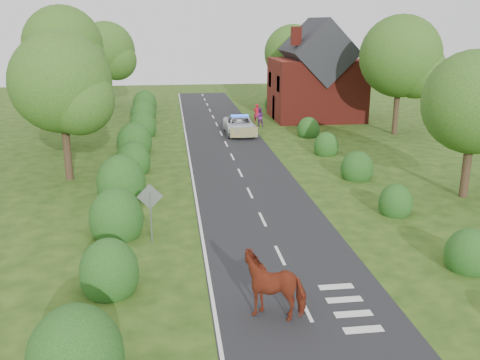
{
  "coord_description": "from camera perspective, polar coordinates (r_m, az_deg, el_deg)",
  "views": [
    {
      "loc": [
        -4.04,
        -18.84,
        8.8
      ],
      "look_at": [
        -0.76,
        6.2,
        1.3
      ],
      "focal_mm": 40.0,
      "sensor_mm": 36.0,
      "label": 1
    }
  ],
  "objects": [
    {
      "name": "road",
      "position": [
        35.2,
        -0.63,
        2.08
      ],
      "size": [
        6.0,
        70.0,
        0.02
      ],
      "primitive_type": "cube",
      "color": "black",
      "rests_on": "ground"
    },
    {
      "name": "house",
      "position": [
        50.92,
        8.14,
        10.73
      ],
      "size": [
        8.0,
        7.4,
        9.17
      ],
      "color": "maroon",
      "rests_on": "ground"
    },
    {
      "name": "tree_left_d",
      "position": [
        59.1,
        -13.82,
        13.02
      ],
      "size": [
        6.15,
        6.0,
        8.89
      ],
      "color": "#332316",
      "rests_on": "ground"
    },
    {
      "name": "tree_right_b",
      "position": [
        44.71,
        17.16,
        12.16
      ],
      "size": [
        6.56,
        6.4,
        9.4
      ],
      "color": "#332316",
      "rests_on": "ground"
    },
    {
      "name": "tree_left_b",
      "position": [
        39.54,
        -18.23,
        10.28
      ],
      "size": [
        5.74,
        5.6,
        8.07
      ],
      "color": "#332316",
      "rests_on": "ground"
    },
    {
      "name": "hedgerow_right",
      "position": [
        32.93,
        11.65,
        1.69
      ],
      "size": [
        2.1,
        45.78,
        2.1
      ],
      "color": "#143D13",
      "rests_on": "ground"
    },
    {
      "name": "road_sign",
      "position": [
        22.05,
        -9.55,
        -2.61
      ],
      "size": [
        1.06,
        0.08,
        2.53
      ],
      "color": "gray",
      "rests_on": "ground"
    },
    {
      "name": "pedestrian_purple",
      "position": [
        46.83,
        2.07,
        6.72
      ],
      "size": [
        0.82,
        0.65,
        1.64
      ],
      "primitive_type": "imported",
      "rotation": [
        0.0,
        0.0,
        3.17
      ],
      "color": "#6A2675",
      "rests_on": "ground"
    },
    {
      "name": "police_van",
      "position": [
        43.59,
        -0.04,
        5.86
      ],
      "size": [
        2.39,
        5.21,
        1.58
      ],
      "rotation": [
        0.0,
        0.0,
        0.0
      ],
      "color": "silver",
      "rests_on": "ground"
    },
    {
      "name": "pedestrian_red",
      "position": [
        48.86,
        1.8,
        7.15
      ],
      "size": [
        0.62,
        0.42,
        1.66
      ],
      "primitive_type": "imported",
      "rotation": [
        0.0,
        0.0,
        3.18
      ],
      "color": "red",
      "rests_on": "ground"
    },
    {
      "name": "tree_right_a",
      "position": [
        29.33,
        24.22,
        7.15
      ],
      "size": [
        5.33,
        5.2,
        7.56
      ],
      "color": "#332316",
      "rests_on": "ground"
    },
    {
      "name": "road_markings",
      "position": [
        33.05,
        -2.95,
        1.12
      ],
      "size": [
        4.96,
        70.0,
        0.01
      ],
      "color": "white",
      "rests_on": "road"
    },
    {
      "name": "tree_left_c",
      "position": [
        49.48,
        -18.01,
        13.13
      ],
      "size": [
        6.97,
        6.8,
        10.22
      ],
      "color": "#332316",
      "rests_on": "ground"
    },
    {
      "name": "tree_left_a",
      "position": [
        31.41,
        -18.13,
        9.41
      ],
      "size": [
        5.74,
        5.6,
        8.38
      ],
      "color": "#332316",
      "rests_on": "ground"
    },
    {
      "name": "cow",
      "position": [
        17.01,
        3.7,
        -11.38
      ],
      "size": [
        2.66,
        1.92,
        1.69
      ],
      "primitive_type": "imported",
      "rotation": [
        0.0,
        0.0,
        -1.87
      ],
      "color": "maroon",
      "rests_on": "ground"
    },
    {
      "name": "tree_right_c",
      "position": [
        58.33,
        5.9,
        13.06
      ],
      "size": [
        6.15,
        6.0,
        8.58
      ],
      "color": "#332316",
      "rests_on": "ground"
    },
    {
      "name": "ground",
      "position": [
        21.18,
        4.27,
        -8.05
      ],
      "size": [
        120.0,
        120.0,
        0.0
      ],
      "primitive_type": "plane",
      "color": "#223E11"
    },
    {
      "name": "hedgerow_left",
      "position": [
        31.67,
        -11.69,
        1.47
      ],
      "size": [
        2.75,
        50.41,
        3.0
      ],
      "color": "#143D13",
      "rests_on": "ground"
    }
  ]
}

